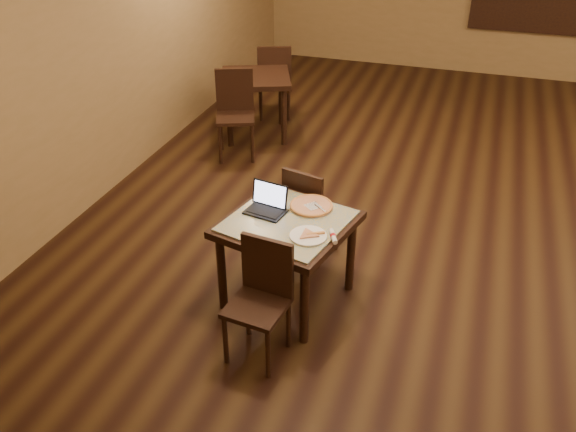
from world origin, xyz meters
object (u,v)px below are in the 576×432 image
(laptop, at_px, (268,204))
(other_table_b_chair_near, at_px, (235,108))
(other_table_b_chair_far, at_px, (274,77))
(tiled_table, at_px, (288,231))
(pizza_pan, at_px, (311,207))
(chair_main_near, at_px, (262,293))
(other_table_b, at_px, (256,86))
(chair_main_far, at_px, (308,209))

(laptop, relative_size, other_table_b_chair_near, 0.33)
(laptop, bearing_deg, other_table_b_chair_far, 118.58)
(tiled_table, bearing_deg, pizza_pan, 76.83)
(chair_main_near, relative_size, other_table_b_chair_near, 0.90)
(pizza_pan, bearing_deg, laptop, -156.26)
(tiled_table, xyz_separation_m, chair_main_near, (0.01, -0.62, -0.14))
(chair_main_near, distance_m, other_table_b_chair_near, 3.44)
(other_table_b, height_order, other_table_b_chair_near, other_table_b_chair_near)
(pizza_pan, xyz_separation_m, other_table_b_chair_far, (-1.53, 3.45, -0.19))
(tiled_table, height_order, laptop, laptop)
(chair_main_far, height_order, other_table_b_chair_far, other_table_b_chair_far)
(chair_main_far, bearing_deg, laptop, 85.27)
(tiled_table, height_order, other_table_b_chair_near, other_table_b_chair_near)
(laptop, bearing_deg, chair_main_near, -63.80)
(chair_main_near, xyz_separation_m, other_table_b_chair_near, (-1.48, 3.10, 0.06))
(other_table_b, xyz_separation_m, other_table_b_chair_far, (0.03, 0.60, -0.08))
(pizza_pan, bearing_deg, other_table_b, 118.77)
(chair_main_far, height_order, other_table_b_chair_near, other_table_b_chair_near)
(tiled_table, relative_size, chair_main_far, 1.22)
(tiled_table, bearing_deg, laptop, 167.00)
(chair_main_near, xyz_separation_m, other_table_b_chair_far, (-1.42, 4.31, 0.06))
(laptop, relative_size, pizza_pan, 0.98)
(chair_main_far, bearing_deg, other_table_b_chair_near, -37.66)
(tiled_table, height_order, other_table_b_chair_far, other_table_b_chair_far)
(other_table_b_chair_near, bearing_deg, chair_main_far, -73.69)
(chair_main_near, xyz_separation_m, chair_main_far, (-0.03, 1.24, -0.01))
(laptop, bearing_deg, pizza_pan, 33.71)
(pizza_pan, relative_size, other_table_b_chair_near, 0.34)
(tiled_table, bearing_deg, other_table_b_chair_far, 124.30)
(other_table_b, relative_size, other_table_b_chair_near, 1.07)
(laptop, xyz_separation_m, other_table_b, (-1.24, 2.99, -0.16))
(other_table_b, bearing_deg, other_table_b_chair_near, -114.93)
(chair_main_near, height_order, other_table_b, chair_main_near)
(chair_main_far, xyz_separation_m, other_table_b_chair_far, (-1.39, 3.07, 0.07))
(chair_main_far, relative_size, other_table_b_chair_near, 0.88)
(pizza_pan, distance_m, other_table_b_chair_near, 2.76)
(chair_main_far, bearing_deg, other_table_b, -45.71)
(laptop, bearing_deg, other_table_b, 122.55)
(chair_main_near, bearing_deg, chair_main_far, 98.00)
(pizza_pan, xyz_separation_m, other_table_b, (-1.56, 2.85, -0.11))
(laptop, xyz_separation_m, other_table_b_chair_far, (-1.21, 3.59, -0.24))
(chair_main_near, relative_size, other_table_b_chair_far, 0.90)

